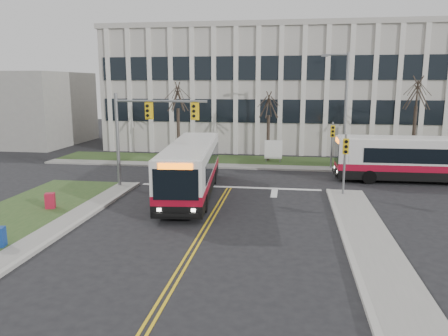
% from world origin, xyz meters
% --- Properties ---
extents(ground, '(120.00, 120.00, 0.00)m').
position_xyz_m(ground, '(0.00, 0.00, 0.00)').
color(ground, black).
rests_on(ground, ground).
extents(sidewalk_west, '(1.20, 26.00, 0.14)m').
position_xyz_m(sidewalk_west, '(-7.00, -5.00, 0.07)').
color(sidewalk_west, '#9E9B93').
rests_on(sidewalk_west, ground).
extents(sidewalk_east, '(2.00, 26.00, 0.14)m').
position_xyz_m(sidewalk_east, '(7.50, -5.00, 0.07)').
color(sidewalk_east, '#9E9B93').
rests_on(sidewalk_east, ground).
extents(sidewalk_cross, '(44.00, 1.60, 0.14)m').
position_xyz_m(sidewalk_cross, '(5.00, 15.20, 0.07)').
color(sidewalk_cross, '#9E9B93').
rests_on(sidewalk_cross, ground).
extents(building_lawn, '(44.00, 5.00, 0.12)m').
position_xyz_m(building_lawn, '(5.00, 18.00, 0.06)').
color(building_lawn, '#2D4B20').
rests_on(building_lawn, ground).
extents(office_building, '(40.00, 16.00, 12.00)m').
position_xyz_m(office_building, '(5.00, 30.00, 6.00)').
color(office_building, '#BBB5AD').
rests_on(office_building, ground).
extents(building_annex, '(12.00, 12.00, 8.00)m').
position_xyz_m(building_annex, '(-26.00, 26.00, 4.00)').
color(building_annex, '#9E9B93').
rests_on(building_annex, ground).
extents(mast_arm_signal, '(6.11, 0.38, 6.20)m').
position_xyz_m(mast_arm_signal, '(-5.62, 7.16, 4.26)').
color(mast_arm_signal, slate).
rests_on(mast_arm_signal, ground).
extents(signal_pole_near, '(0.34, 0.39, 3.80)m').
position_xyz_m(signal_pole_near, '(7.20, 6.90, 2.50)').
color(signal_pole_near, slate).
rests_on(signal_pole_near, ground).
extents(signal_pole_far, '(0.34, 0.39, 3.80)m').
position_xyz_m(signal_pole_far, '(7.20, 15.40, 2.50)').
color(signal_pole_far, slate).
rests_on(signal_pole_far, ground).
extents(streetlight, '(2.15, 0.25, 9.20)m').
position_xyz_m(streetlight, '(8.03, 16.20, 5.19)').
color(streetlight, slate).
rests_on(streetlight, ground).
extents(directory_sign, '(1.50, 0.12, 2.00)m').
position_xyz_m(directory_sign, '(2.50, 17.50, 1.17)').
color(directory_sign, slate).
rests_on(directory_sign, ground).
extents(tree_left, '(1.80, 1.80, 7.70)m').
position_xyz_m(tree_left, '(-6.00, 18.00, 5.51)').
color(tree_left, '#42352B').
rests_on(tree_left, ground).
extents(tree_mid, '(1.80, 1.80, 6.82)m').
position_xyz_m(tree_mid, '(2.00, 18.20, 4.88)').
color(tree_mid, '#42352B').
rests_on(tree_mid, ground).
extents(tree_right, '(1.80, 1.80, 8.25)m').
position_xyz_m(tree_right, '(14.00, 18.00, 5.91)').
color(tree_right, '#42352B').
rests_on(tree_right, ground).
extents(bus_main, '(3.72, 12.05, 3.16)m').
position_xyz_m(bus_main, '(-2.08, 5.87, 1.58)').
color(bus_main, silver).
rests_on(bus_main, ground).
extents(bus_cross, '(11.55, 2.67, 3.07)m').
position_xyz_m(bus_cross, '(12.97, 11.75, 1.54)').
color(bus_cross, silver).
rests_on(bus_cross, ground).
extents(newspaper_box_red, '(0.63, 0.60, 0.95)m').
position_xyz_m(newspaper_box_red, '(-8.94, 1.42, 0.47)').
color(newspaper_box_red, '#A4152E').
rests_on(newspaper_box_red, ground).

